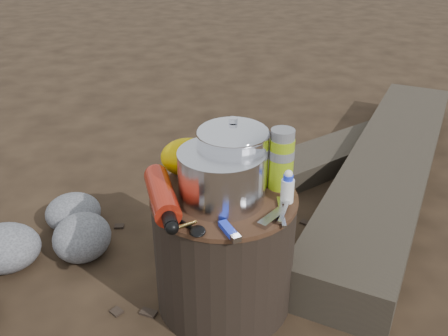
{
  "coord_description": "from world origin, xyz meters",
  "views": [
    {
      "loc": [
        -0.03,
        -1.21,
        1.12
      ],
      "look_at": [
        0.0,
        0.0,
        0.48
      ],
      "focal_mm": 39.28,
      "sensor_mm": 36.0,
      "label": 1
    }
  ],
  "objects_px": {
    "thermos": "(281,159)",
    "log_main": "(390,167)",
    "camping_pot": "(233,155)",
    "fuel_bottle": "(162,195)",
    "stump": "(224,250)",
    "travel_mug": "(250,150)"
  },
  "relations": [
    {
      "from": "log_main",
      "to": "fuel_bottle",
      "type": "distance_m",
      "value": 1.29
    },
    {
      "from": "fuel_bottle",
      "to": "travel_mug",
      "type": "height_order",
      "value": "travel_mug"
    },
    {
      "from": "camping_pot",
      "to": "fuel_bottle",
      "type": "xyz_separation_m",
      "value": [
        -0.2,
        -0.11,
        -0.07
      ]
    },
    {
      "from": "stump",
      "to": "travel_mug",
      "type": "bearing_deg",
      "value": 62.11
    },
    {
      "from": "camping_pot",
      "to": "travel_mug",
      "type": "relative_size",
      "value": 1.53
    },
    {
      "from": "camping_pot",
      "to": "thermos",
      "type": "bearing_deg",
      "value": -2.85
    },
    {
      "from": "stump",
      "to": "fuel_bottle",
      "type": "height_order",
      "value": "fuel_bottle"
    },
    {
      "from": "fuel_bottle",
      "to": "thermos",
      "type": "distance_m",
      "value": 0.36
    },
    {
      "from": "thermos",
      "to": "log_main",
      "type": "bearing_deg",
      "value": 48.89
    },
    {
      "from": "stump",
      "to": "thermos",
      "type": "height_order",
      "value": "thermos"
    },
    {
      "from": "fuel_bottle",
      "to": "thermos",
      "type": "height_order",
      "value": "thermos"
    },
    {
      "from": "stump",
      "to": "camping_pot",
      "type": "relative_size",
      "value": 2.05
    },
    {
      "from": "fuel_bottle",
      "to": "camping_pot",
      "type": "bearing_deg",
      "value": 14.75
    },
    {
      "from": "stump",
      "to": "camping_pot",
      "type": "height_order",
      "value": "camping_pot"
    },
    {
      "from": "thermos",
      "to": "camping_pot",
      "type": "bearing_deg",
      "value": 177.15
    },
    {
      "from": "thermos",
      "to": "fuel_bottle",
      "type": "bearing_deg",
      "value": -163.49
    },
    {
      "from": "camping_pot",
      "to": "thermos",
      "type": "relative_size",
      "value": 1.14
    },
    {
      "from": "stump",
      "to": "log_main",
      "type": "distance_m",
      "value": 1.08
    },
    {
      "from": "log_main",
      "to": "thermos",
      "type": "height_order",
      "value": "thermos"
    },
    {
      "from": "log_main",
      "to": "travel_mug",
      "type": "distance_m",
      "value": 0.98
    },
    {
      "from": "log_main",
      "to": "thermos",
      "type": "xyz_separation_m",
      "value": [
        -0.61,
        -0.7,
        0.4
      ]
    },
    {
      "from": "camping_pot",
      "to": "fuel_bottle",
      "type": "distance_m",
      "value": 0.24
    }
  ]
}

